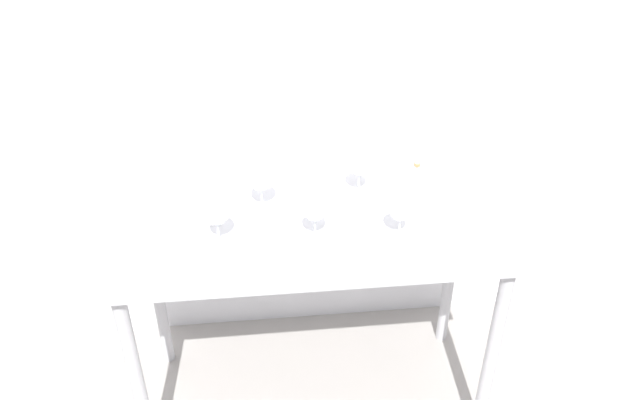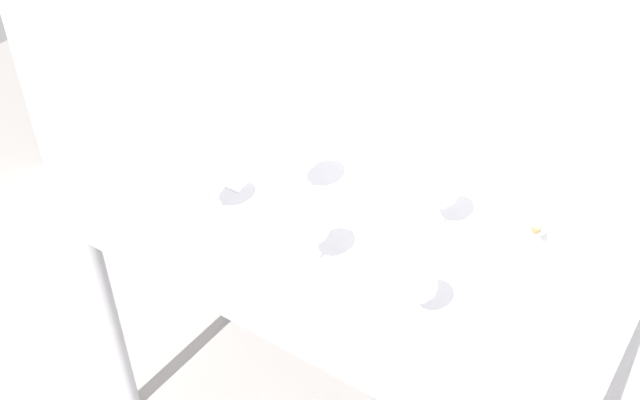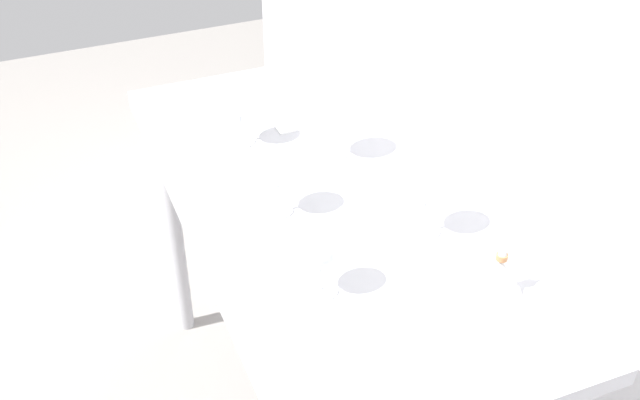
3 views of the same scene
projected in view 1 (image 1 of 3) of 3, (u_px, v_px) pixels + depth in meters
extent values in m
plane|color=#9A9590|center=(313.00, 391.00, 2.60)|extent=(6.00, 6.00, 0.00)
cube|color=silver|center=(299.00, 63.00, 2.32)|extent=(3.80, 0.04, 2.60)
cube|color=#B4B4B9|center=(312.00, 224.00, 2.13)|extent=(1.40, 0.64, 0.04)
cube|color=#B4B4B9|center=(321.00, 284.00, 1.86)|extent=(1.40, 0.01, 0.05)
cylinder|color=#B4B4B9|center=(137.00, 383.00, 2.10)|extent=(0.05, 0.05, 0.86)
cylinder|color=#B4B4B9|center=(492.00, 354.00, 2.21)|extent=(0.05, 0.05, 0.86)
cylinder|color=#B4B4B9|center=(156.00, 286.00, 2.53)|extent=(0.05, 0.05, 0.86)
cylinder|color=#B4B4B9|center=(451.00, 266.00, 2.65)|extent=(0.05, 0.05, 0.86)
cylinder|color=white|center=(314.00, 239.00, 2.02)|extent=(0.06, 0.06, 0.00)
cylinder|color=white|center=(314.00, 228.00, 1.99)|extent=(0.01, 0.01, 0.08)
sphere|color=white|center=(314.00, 208.00, 1.95)|extent=(0.09, 0.09, 0.09)
cylinder|color=maroon|center=(314.00, 212.00, 1.96)|extent=(0.06, 0.06, 0.02)
cylinder|color=white|center=(263.00, 209.00, 2.18)|extent=(0.07, 0.07, 0.00)
cylinder|color=white|center=(262.00, 198.00, 2.15)|extent=(0.01, 0.01, 0.09)
sphere|color=white|center=(261.00, 177.00, 2.11)|extent=(0.10, 0.10, 0.10)
cylinder|color=maroon|center=(261.00, 181.00, 2.12)|extent=(0.07, 0.07, 0.02)
cylinder|color=white|center=(399.00, 236.00, 2.03)|extent=(0.07, 0.07, 0.00)
cylinder|color=white|center=(400.00, 227.00, 2.01)|extent=(0.01, 0.01, 0.07)
sphere|color=white|center=(401.00, 209.00, 1.97)|extent=(0.08, 0.08, 0.08)
cylinder|color=maroon|center=(401.00, 213.00, 1.98)|extent=(0.06, 0.06, 0.02)
cylinder|color=white|center=(219.00, 242.00, 2.00)|extent=(0.07, 0.07, 0.00)
cylinder|color=white|center=(218.00, 232.00, 1.98)|extent=(0.01, 0.01, 0.08)
sphere|color=white|center=(216.00, 212.00, 1.94)|extent=(0.09, 0.09, 0.09)
cylinder|color=maroon|center=(217.00, 216.00, 1.94)|extent=(0.06, 0.06, 0.02)
cylinder|color=white|center=(358.00, 194.00, 2.26)|extent=(0.07, 0.07, 0.00)
cylinder|color=white|center=(359.00, 183.00, 2.24)|extent=(0.01, 0.01, 0.09)
sphere|color=white|center=(360.00, 164.00, 2.20)|extent=(0.09, 0.09, 0.09)
cylinder|color=maroon|center=(360.00, 167.00, 2.20)|extent=(0.06, 0.06, 0.02)
cube|color=white|center=(203.00, 208.00, 2.18)|extent=(0.15, 0.25, 0.00)
cone|color=silver|center=(416.00, 175.00, 2.30)|extent=(0.10, 0.10, 0.08)
cylinder|color=#C17F4C|center=(417.00, 164.00, 2.27)|extent=(0.02, 0.02, 0.01)
cone|color=silver|center=(418.00, 159.00, 2.26)|extent=(0.02, 0.02, 0.03)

